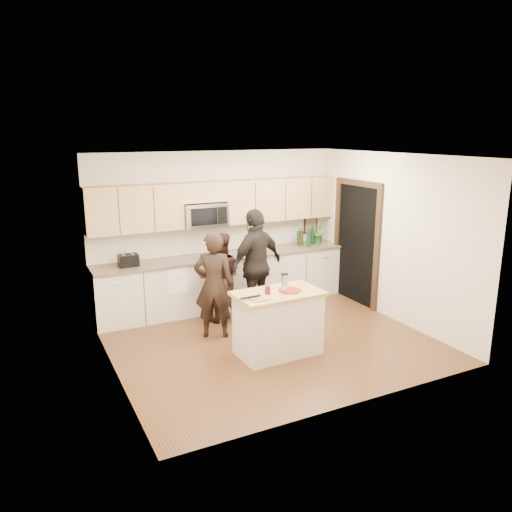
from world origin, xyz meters
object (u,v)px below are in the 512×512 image
island (278,323)px  woman_center (219,277)px  woman_left (214,285)px  toaster (128,260)px  woman_right (256,265)px

island → woman_center: bearing=97.7°
woman_left → woman_center: 0.65m
island → toaster: size_ratio=3.94×
woman_center → toaster: bearing=-5.2°
island → woman_left: bearing=118.9°
toaster → woman_left: woman_left is taller
woman_center → woman_right: 0.63m
woman_left → woman_center: (0.32, 0.56, -0.07)m
island → toaster: toaster is taller
island → woman_center: size_ratio=0.82×
woman_left → toaster: bearing=-22.9°
toaster → woman_center: woman_center is taller
toaster → woman_left: (0.99, -1.14, -0.23)m
woman_center → woman_right: bearing=180.0°
woman_left → island: bearing=146.0°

